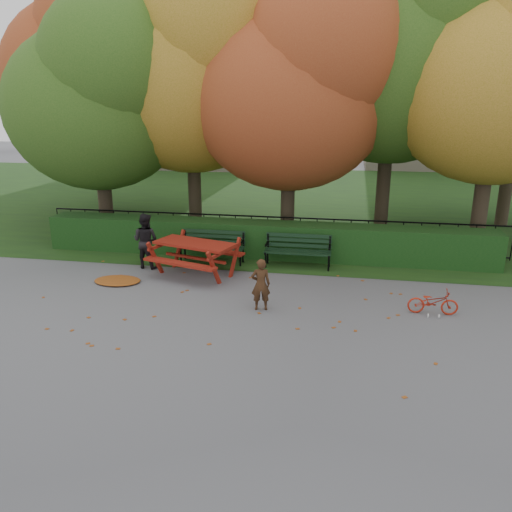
% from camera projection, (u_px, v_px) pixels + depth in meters
% --- Properties ---
extents(ground, '(90.00, 90.00, 0.00)m').
position_uv_depth(ground, '(227.00, 318.00, 10.42)').
color(ground, slate).
rests_on(ground, ground).
extents(grass_strip, '(90.00, 90.00, 0.00)m').
position_uv_depth(grass_strip, '(296.00, 198.00, 23.59)').
color(grass_strip, '#1A3415').
rests_on(grass_strip, ground).
extents(building_left, '(10.00, 7.00, 15.00)m').
position_uv_depth(building_left, '(186.00, 55.00, 34.23)').
color(building_left, '#BFAC94').
rests_on(building_left, ground).
extents(building_right, '(9.00, 6.00, 12.00)m').
position_uv_depth(building_right, '(438.00, 77.00, 33.63)').
color(building_right, '#BFAC94').
rests_on(building_right, ground).
extents(hedge, '(13.00, 0.90, 1.00)m').
position_uv_depth(hedge, '(263.00, 239.00, 14.51)').
color(hedge, black).
rests_on(hedge, ground).
extents(iron_fence, '(14.00, 0.04, 1.02)m').
position_uv_depth(iron_fence, '(267.00, 232.00, 15.25)').
color(iron_fence, black).
rests_on(iron_fence, ground).
extents(tree_a, '(5.88, 5.60, 7.48)m').
position_uv_depth(tree_a, '(102.00, 96.00, 15.23)').
color(tree_a, black).
rests_on(tree_a, ground).
extents(tree_b, '(6.72, 6.40, 8.79)m').
position_uv_depth(tree_b, '(199.00, 66.00, 15.60)').
color(tree_b, black).
rests_on(tree_b, ground).
extents(tree_c, '(6.30, 6.00, 8.00)m').
position_uv_depth(tree_c, '(300.00, 84.00, 14.47)').
color(tree_c, black).
rests_on(tree_c, ground).
extents(tree_d, '(7.14, 6.80, 9.58)m').
position_uv_depth(tree_d, '(408.00, 44.00, 14.81)').
color(tree_d, black).
rests_on(tree_d, ground).
extents(tree_f, '(6.93, 6.60, 9.19)m').
position_uv_depth(tree_f, '(97.00, 64.00, 18.67)').
color(tree_f, black).
rests_on(tree_f, ground).
extents(bench_left, '(1.80, 0.57, 0.88)m').
position_uv_depth(bench_left, '(213.00, 244.00, 13.97)').
color(bench_left, black).
rests_on(bench_left, ground).
extents(bench_right, '(1.80, 0.57, 0.88)m').
position_uv_depth(bench_right, '(298.00, 248.00, 13.56)').
color(bench_right, black).
rests_on(bench_right, ground).
extents(picnic_table, '(2.45, 2.19, 1.00)m').
position_uv_depth(picnic_table, '(195.00, 250.00, 12.83)').
color(picnic_table, maroon).
rests_on(picnic_table, ground).
extents(leaf_pile, '(1.40, 1.20, 0.08)m').
position_uv_depth(leaf_pile, '(117.00, 280.00, 12.48)').
color(leaf_pile, brown).
rests_on(leaf_pile, ground).
extents(leaf_scatter, '(9.00, 5.70, 0.01)m').
position_uv_depth(leaf_scatter, '(231.00, 312.00, 10.70)').
color(leaf_scatter, brown).
rests_on(leaf_scatter, ground).
extents(child, '(0.47, 0.37, 1.15)m').
position_uv_depth(child, '(261.00, 284.00, 10.67)').
color(child, '#3D2413').
rests_on(child, ground).
extents(adult, '(0.82, 0.68, 1.50)m').
position_uv_depth(adult, '(146.00, 241.00, 13.42)').
color(adult, black).
rests_on(adult, ground).
extents(bicycle, '(1.04, 0.37, 0.54)m').
position_uv_depth(bicycle, '(433.00, 302.00, 10.53)').
color(bicycle, '#B22410').
rests_on(bicycle, ground).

